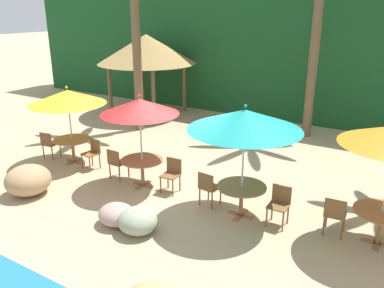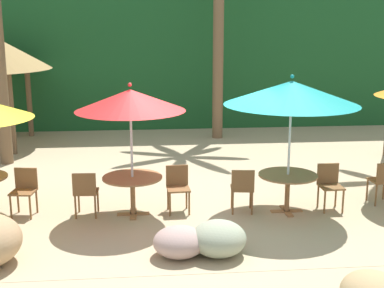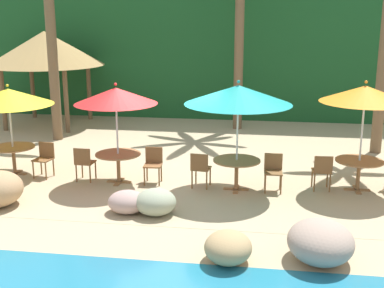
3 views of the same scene
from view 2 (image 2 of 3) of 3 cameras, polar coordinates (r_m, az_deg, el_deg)
ground_plane at (r=10.13m, az=0.72°, el=-7.17°), size 120.00×120.00×0.00m
terrace_deck at (r=10.13m, az=0.72°, el=-7.15°), size 18.00×5.20×0.01m
foliage_backdrop at (r=18.49m, az=-2.27°, el=11.52°), size 28.00×2.40×6.00m
rock_seawall at (r=7.28m, az=-2.09°, el=-12.62°), size 17.02×2.98×0.91m
chair_yellow_seaward at (r=10.24m, az=-17.65°, el=-4.56°), size 0.48×0.48×0.87m
umbrella_red at (r=9.43m, az=-6.70°, el=4.72°), size 1.98×1.98×2.46m
dining_table_red at (r=9.77m, az=-6.46°, el=-4.24°), size 1.10×1.10×0.74m
chair_red_seaward at (r=9.95m, az=-1.55°, el=-4.45°), size 0.44×0.45×0.87m
chair_red_inland at (r=9.81m, az=-11.45°, el=-4.97°), size 0.44×0.45×0.87m
umbrella_teal at (r=9.66m, az=10.72°, el=5.45°), size 2.45×2.45×2.59m
dining_table_teal at (r=10.01m, az=10.32°, el=-3.94°), size 1.10×1.10×0.74m
chair_teal_seaward at (r=10.40m, az=14.65°, el=-4.10°), size 0.43×0.44×0.87m
chair_teal_inland at (r=9.86m, az=5.47°, el=-4.67°), size 0.47×0.47×0.87m
chair_orange_inland at (r=10.94m, az=20.00°, el=-3.62°), size 0.45×0.46×0.87m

